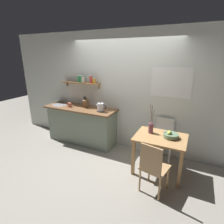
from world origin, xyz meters
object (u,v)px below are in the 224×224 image
at_px(dining_chair_far, 163,138).
at_px(twig_vase, 151,128).
at_px(dining_table, 160,143).
at_px(fruit_bowl, 171,135).
at_px(dining_chair_near, 153,166).
at_px(electric_kettle, 101,107).
at_px(knife_block, 86,103).
at_px(coffee_mug_by_sink, 70,105).

xyz_separation_m(dining_chair_far, twig_vase, (-0.19, -0.41, 0.35)).
distance_m(dining_table, fruit_bowl, 0.25).
distance_m(dining_chair_near, fruit_bowl, 0.73).
height_order(electric_kettle, knife_block, knife_block).
relative_size(fruit_bowl, coffee_mug_by_sink, 2.05).
relative_size(dining_table, electric_kettle, 3.65).
xyz_separation_m(twig_vase, electric_kettle, (-1.22, 0.23, 0.18)).
bearing_deg(electric_kettle, twig_vase, -10.74).
bearing_deg(coffee_mug_by_sink, dining_table, -7.61).
bearing_deg(knife_block, fruit_bowl, -11.21).
height_order(dining_chair_far, coffee_mug_by_sink, coffee_mug_by_sink).
distance_m(twig_vase, coffee_mug_by_sink, 2.12).
bearing_deg(dining_chair_far, fruit_bowl, -67.55).
xyz_separation_m(dining_table, electric_kettle, (-1.43, 0.32, 0.42)).
bearing_deg(electric_kettle, dining_chair_far, 7.28).
bearing_deg(twig_vase, fruit_bowl, -7.16).
height_order(electric_kettle, coffee_mug_by_sink, electric_kettle).
bearing_deg(knife_block, dining_table, -13.32).
height_order(dining_table, dining_chair_near, dining_chair_near).
bearing_deg(knife_block, dining_chair_far, 1.32).
bearing_deg(twig_vase, knife_block, 167.91).
bearing_deg(dining_chair_far, twig_vase, -114.60).
height_order(knife_block, coffee_mug_by_sink, knife_block).
height_order(dining_chair_near, knife_block, knife_block).
height_order(dining_chair_far, knife_block, knife_block).
xyz_separation_m(dining_chair_near, electric_kettle, (-1.46, 0.94, 0.53)).
relative_size(dining_chair_near, dining_chair_far, 1.01).
bearing_deg(knife_block, dining_chair_near, -28.77).
xyz_separation_m(dining_chair_near, coffee_mug_by_sink, (-2.34, 0.93, 0.48)).
distance_m(dining_table, dining_chair_near, 0.63).
bearing_deg(knife_block, twig_vase, -12.09).
height_order(dining_table, dining_chair_far, dining_chair_far).
bearing_deg(dining_table, coffee_mug_by_sink, 172.39).
height_order(dining_chair_near, dining_chair_far, dining_chair_near).
bearing_deg(fruit_bowl, dining_table, -166.20).
relative_size(dining_chair_near, coffee_mug_by_sink, 6.86).
xyz_separation_m(fruit_bowl, electric_kettle, (-1.60, 0.28, 0.24)).
relative_size(dining_table, twig_vase, 1.63).
xyz_separation_m(dining_chair_near, knife_block, (-1.95, 1.07, 0.54)).
relative_size(dining_chair_far, twig_vase, 1.58).
xyz_separation_m(twig_vase, knife_block, (-1.72, 0.37, 0.20)).
bearing_deg(twig_vase, dining_chair_near, -71.43).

